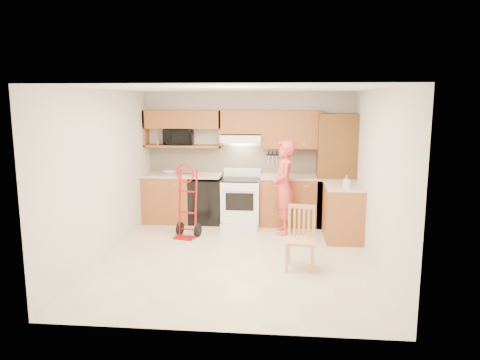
# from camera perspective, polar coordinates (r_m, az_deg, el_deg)

# --- Properties ---
(floor) EXTENTS (4.00, 4.50, 0.02)m
(floor) POSITION_cam_1_polar(r_m,az_deg,el_deg) (6.97, -0.39, -9.74)
(floor) COLOR beige
(floor) RESTS_ON ground
(ceiling) EXTENTS (4.00, 4.50, 0.02)m
(ceiling) POSITION_cam_1_polar(r_m,az_deg,el_deg) (6.56, -0.42, 11.44)
(ceiling) COLOR white
(ceiling) RESTS_ON ground
(wall_back) EXTENTS (4.00, 0.02, 2.50)m
(wall_back) POSITION_cam_1_polar(r_m,az_deg,el_deg) (8.88, 1.07, 2.92)
(wall_back) COLOR silver
(wall_back) RESTS_ON ground
(wall_front) EXTENTS (4.00, 0.02, 2.50)m
(wall_front) POSITION_cam_1_polar(r_m,az_deg,el_deg) (4.46, -3.35, -4.24)
(wall_front) COLOR silver
(wall_front) RESTS_ON ground
(wall_left) EXTENTS (0.02, 4.50, 2.50)m
(wall_left) POSITION_cam_1_polar(r_m,az_deg,el_deg) (7.14, -16.67, 0.76)
(wall_left) COLOR silver
(wall_left) RESTS_ON ground
(wall_right) EXTENTS (0.02, 4.50, 2.50)m
(wall_right) POSITION_cam_1_polar(r_m,az_deg,el_deg) (6.76, 16.81, 0.24)
(wall_right) COLOR silver
(wall_right) RESTS_ON ground
(backsplash) EXTENTS (3.92, 0.03, 0.55)m
(backsplash) POSITION_cam_1_polar(r_m,az_deg,el_deg) (8.86, 1.06, 2.58)
(backsplash) COLOR beige
(backsplash) RESTS_ON wall_back
(lower_cab_left) EXTENTS (0.90, 0.60, 0.90)m
(lower_cab_left) POSITION_cam_1_polar(r_m,az_deg,el_deg) (8.97, -9.03, -2.33)
(lower_cab_left) COLOR #A35628
(lower_cab_left) RESTS_ON ground
(dishwasher) EXTENTS (0.60, 0.60, 0.85)m
(dishwasher) POSITION_cam_1_polar(r_m,az_deg,el_deg) (8.82, -4.30, -2.61)
(dishwasher) COLOR black
(dishwasher) RESTS_ON ground
(lower_cab_right) EXTENTS (1.14, 0.60, 0.90)m
(lower_cab_right) POSITION_cam_1_polar(r_m,az_deg,el_deg) (8.69, 6.37, -2.66)
(lower_cab_right) COLOR #A35628
(lower_cab_right) RESTS_ON ground
(countertop_left) EXTENTS (1.50, 0.63, 0.04)m
(countertop_left) POSITION_cam_1_polar(r_m,az_deg,el_deg) (8.81, -7.23, 0.61)
(countertop_left) COLOR #C1B090
(countertop_left) RESTS_ON lower_cab_left
(countertop_right) EXTENTS (1.14, 0.63, 0.04)m
(countertop_right) POSITION_cam_1_polar(r_m,az_deg,el_deg) (8.60, 6.43, 0.40)
(countertop_right) COLOR #C1B090
(countertop_right) RESTS_ON lower_cab_right
(cab_return_right) EXTENTS (0.60, 1.00, 0.90)m
(cab_return_right) POSITION_cam_1_polar(r_m,az_deg,el_deg) (7.98, 12.73, -3.99)
(cab_return_right) COLOR #A35628
(cab_return_right) RESTS_ON ground
(countertop_return) EXTENTS (0.63, 1.00, 0.04)m
(countertop_return) POSITION_cam_1_polar(r_m,az_deg,el_deg) (7.88, 12.86, -0.67)
(countertop_return) COLOR #C1B090
(countertop_return) RESTS_ON cab_return_right
(pantry_tall) EXTENTS (0.70, 0.60, 2.10)m
(pantry_tall) POSITION_cam_1_polar(r_m,az_deg,el_deg) (8.63, 11.89, 1.16)
(pantry_tall) COLOR #56361D
(pantry_tall) RESTS_ON ground
(upper_cab_left) EXTENTS (1.50, 0.33, 0.34)m
(upper_cab_left) POSITION_cam_1_polar(r_m,az_deg,el_deg) (8.83, -7.19, 7.55)
(upper_cab_left) COLOR #A35628
(upper_cab_left) RESTS_ON wall_back
(upper_shelf_mw) EXTENTS (1.50, 0.33, 0.04)m
(upper_shelf_mw) POSITION_cam_1_polar(r_m,az_deg,el_deg) (8.87, -7.12, 4.26)
(upper_shelf_mw) COLOR #A35628
(upper_shelf_mw) RESTS_ON wall_back
(upper_cab_center) EXTENTS (0.76, 0.33, 0.44)m
(upper_cab_center) POSITION_cam_1_polar(r_m,az_deg,el_deg) (8.66, 0.20, 7.32)
(upper_cab_center) COLOR #A35628
(upper_cab_center) RESTS_ON wall_back
(upper_cab_right) EXTENTS (1.14, 0.33, 0.70)m
(upper_cab_right) POSITION_cam_1_polar(r_m,az_deg,el_deg) (8.63, 6.53, 6.32)
(upper_cab_right) COLOR #A35628
(upper_cab_right) RESTS_ON wall_back
(range_hood) EXTENTS (0.76, 0.46, 0.14)m
(range_hood) POSITION_cam_1_polar(r_m,az_deg,el_deg) (8.61, 0.16, 5.24)
(range_hood) COLOR white
(range_hood) RESTS_ON wall_back
(knife_strip) EXTENTS (0.40, 0.05, 0.29)m
(knife_strip) POSITION_cam_1_polar(r_m,az_deg,el_deg) (8.80, 4.62, 2.76)
(knife_strip) COLOR black
(knife_strip) RESTS_ON backsplash
(microwave) EXTENTS (0.59, 0.43, 0.31)m
(microwave) POSITION_cam_1_polar(r_m,az_deg,el_deg) (8.87, -7.68, 5.39)
(microwave) COLOR black
(microwave) RESTS_ON upper_shelf_mw
(range) EXTENTS (0.71, 0.93, 1.05)m
(range) POSITION_cam_1_polar(r_m,az_deg,el_deg) (8.53, 0.09, -2.33)
(range) COLOR white
(range) RESTS_ON ground
(person) EXTENTS (0.45, 0.64, 1.66)m
(person) POSITION_cam_1_polar(r_m,az_deg,el_deg) (8.02, 5.51, -0.93)
(person) COLOR #DE443D
(person) RESTS_ON ground
(hand_truck) EXTENTS (0.54, 0.51, 1.16)m
(hand_truck) POSITION_cam_1_polar(r_m,az_deg,el_deg) (7.85, -6.78, -3.08)
(hand_truck) COLOR #A50F11
(hand_truck) RESTS_ON ground
(dining_chair) EXTENTS (0.44, 0.47, 0.88)m
(dining_chair) POSITION_cam_1_polar(r_m,az_deg,el_deg) (6.44, 7.58, -7.26)
(dining_chair) COLOR tan
(dining_chair) RESTS_ON ground
(soap_bottle) EXTENTS (0.09, 0.10, 0.20)m
(soap_bottle) POSITION_cam_1_polar(r_m,az_deg,el_deg) (7.57, 13.18, -0.19)
(soap_bottle) COLOR white
(soap_bottle) RESTS_ON countertop_return
(bowl) EXTENTS (0.31, 0.31, 0.06)m
(bowl) POSITION_cam_1_polar(r_m,az_deg,el_deg) (8.86, -8.88, 0.95)
(bowl) COLOR white
(bowl) RESTS_ON countertop_left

